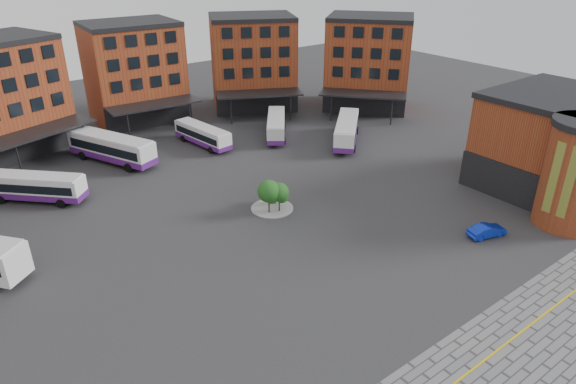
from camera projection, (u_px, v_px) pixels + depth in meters
ground at (336, 268)px, 43.74m from camera, size 160.00×160.00×0.00m
yellow_line at (496, 351)px, 34.86m from camera, size 26.00×0.15×0.02m
main_building at (107, 97)px, 65.15m from camera, size 94.14×42.48×14.60m
east_building at (556, 146)px, 54.89m from camera, size 17.40×15.40×10.60m
tree_island at (274, 194)px, 52.06m from camera, size 4.40×4.40×3.66m
bus_b at (35, 187)px, 54.34m from camera, size 9.28×9.29×3.01m
bus_c at (112, 148)px, 63.75m from camera, size 7.51×12.49×3.49m
bus_d at (203, 135)px, 69.14m from camera, size 3.55×10.03×2.77m
bus_e at (276, 125)px, 72.44m from camera, size 8.17×9.70×2.92m
bus_f at (347, 130)px, 70.10m from camera, size 10.28×9.79×3.25m
blue_car at (487, 231)px, 48.16m from camera, size 3.98×2.29×1.24m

